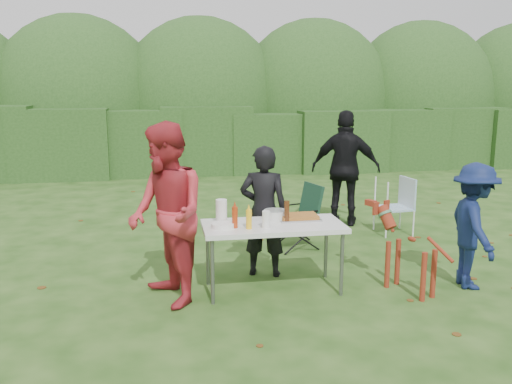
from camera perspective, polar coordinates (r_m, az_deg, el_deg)
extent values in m
plane|color=#1E4211|center=(5.96, 1.32, -10.39)|extent=(80.00, 80.00, 0.00)
cube|color=#23471C|center=(13.54, -5.27, 5.58)|extent=(22.00, 1.40, 1.70)
ellipsoid|color=#3D6628|center=(15.08, -5.82, 9.01)|extent=(20.00, 2.60, 3.20)
cube|color=silver|center=(5.78, 1.82, -3.62)|extent=(1.50, 0.70, 0.05)
cylinder|color=slate|center=(5.53, -4.60, -8.37)|extent=(0.04, 0.04, 0.69)
cylinder|color=slate|center=(5.80, 9.01, -7.51)|extent=(0.04, 0.04, 0.69)
cylinder|color=slate|center=(6.06, -5.10, -6.60)|extent=(0.04, 0.04, 0.69)
cylinder|color=slate|center=(6.31, 7.37, -5.91)|extent=(0.04, 0.04, 0.69)
imported|color=black|center=(6.23, 0.82, -2.04)|extent=(0.64, 0.52, 1.53)
imported|color=#B72933|center=(5.46, -9.40, -2.38)|extent=(0.95, 1.08, 1.85)
imported|color=black|center=(8.57, 9.42, 2.46)|extent=(1.15, 0.81, 1.81)
imported|color=#101C48|center=(6.34, 21.93, -3.34)|extent=(0.66, 0.97, 1.38)
cube|color=#B7B7BA|center=(5.97, 4.53, -2.80)|extent=(0.45, 0.30, 0.02)
cube|color=#A06125|center=(5.97, 4.53, -2.54)|extent=(0.40, 0.26, 0.04)
cylinder|color=yellow|center=(5.56, -0.75, -2.89)|extent=(0.06, 0.06, 0.20)
cylinder|color=#A53110|center=(5.60, -2.24, -2.69)|extent=(0.06, 0.06, 0.22)
cylinder|color=#47230F|center=(5.80, 3.25, -2.09)|extent=(0.06, 0.06, 0.24)
cylinder|color=white|center=(5.77, -3.66, -2.06)|extent=(0.12, 0.12, 0.26)
cylinder|color=white|center=(5.59, 1.07, -2.92)|extent=(0.08, 0.08, 0.18)
cylinder|color=silver|center=(5.97, 2.06, -2.39)|extent=(0.26, 0.26, 0.10)
cylinder|color=white|center=(5.62, -3.52, -3.53)|extent=(0.24, 0.24, 0.05)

